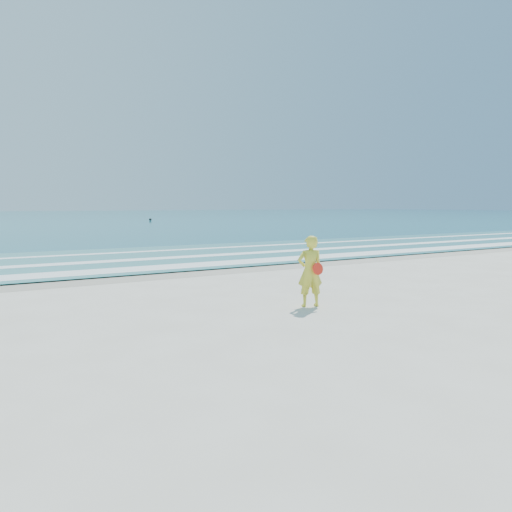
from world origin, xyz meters
TOP-DOWN VIEW (x-y plane):
  - ground at (0.00, 0.00)m, footprint 400.00×400.00m
  - wet_sand at (0.00, 9.00)m, footprint 400.00×2.40m
  - shallow at (0.00, 14.00)m, footprint 400.00×10.00m
  - foam_near at (0.00, 10.30)m, footprint 400.00×1.40m
  - foam_mid at (0.00, 13.20)m, footprint 400.00×0.90m
  - foam_far at (0.00, 16.50)m, footprint 400.00×0.60m
  - buoy at (17.94, 61.82)m, footprint 0.37×0.37m
  - woman at (0.63, 2.28)m, footprint 0.66×0.53m

SIDE VIEW (x-z plane):
  - ground at x=0.00m, z-range 0.00..0.00m
  - wet_sand at x=0.00m, z-range 0.00..0.00m
  - shallow at x=0.00m, z-range 0.04..0.05m
  - foam_near at x=0.00m, z-range 0.05..0.06m
  - foam_mid at x=0.00m, z-range 0.05..0.06m
  - foam_far at x=0.00m, z-range 0.05..0.06m
  - buoy at x=17.94m, z-range 0.04..0.41m
  - woman at x=0.63m, z-range 0.00..1.58m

